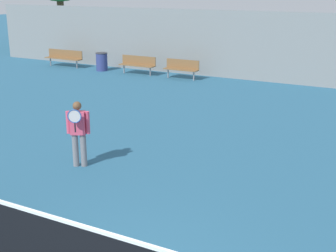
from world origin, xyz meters
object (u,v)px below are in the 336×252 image
object	(u,v)px
bench_courtside_far	(64,56)
trash_bin	(102,62)
bench_courtside_near	(138,63)
bench_adjacent_court	(182,67)
tennis_player	(78,131)

from	to	relation	value
bench_courtside_far	trash_bin	xyz separation A→B (m)	(2.36, -0.01, -0.09)
bench_courtside_near	trash_bin	distance (m)	2.07
bench_courtside_near	bench_adjacent_court	size ratio (longest dim) A/B	1.13
tennis_player	bench_courtside_near	world-z (taller)	tennis_player
tennis_player	bench_adjacent_court	size ratio (longest dim) A/B	0.96
bench_courtside_far	bench_adjacent_court	bearing A→B (deg)	-0.01
tennis_player	bench_courtside_far	xyz separation A→B (m)	(-9.43, 10.49, -0.33)
tennis_player	bench_courtside_far	bearing A→B (deg)	106.10
tennis_player	trash_bin	size ratio (longest dim) A/B	1.75
tennis_player	trash_bin	xyz separation A→B (m)	(-7.07, 10.48, -0.42)
tennis_player	bench_courtside_near	distance (m)	11.62
bench_adjacent_court	trash_bin	bearing A→B (deg)	-179.94
bench_courtside_near	bench_adjacent_court	bearing A→B (deg)	-0.01
bench_courtside_near	bench_courtside_far	bearing A→B (deg)	179.99
bench_adjacent_court	bench_courtside_far	bearing A→B (deg)	179.99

